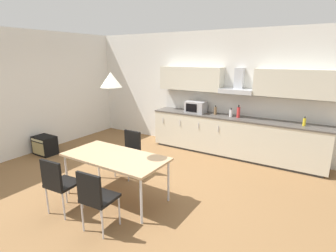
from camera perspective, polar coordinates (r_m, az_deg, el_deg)
The scene contains 17 objects.
ground_plane at distance 4.96m, azimuth -7.23°, elevation -12.47°, with size 9.37×7.90×0.02m, color brown.
wall_back at distance 6.75m, azimuth 6.94°, elevation 7.73°, with size 7.50×0.10×2.86m, color silver.
wall_left at distance 6.94m, azimuth -28.63°, elevation 6.23°, with size 0.10×6.32×2.86m, color silver.
kitchen_counter at distance 6.27m, azimuth 13.88°, elevation -2.19°, with size 3.98×0.61×0.92m.
backsplash_tile at distance 6.37m, azimuth 15.07°, elevation 4.43°, with size 3.96×0.02×0.47m, color silver.
upper_wall_cabinets at distance 6.14m, azimuth 14.99°, elevation 9.41°, with size 3.96×0.40×0.56m.
microwave at distance 6.47m, azimuth 6.09°, elevation 4.17°, with size 0.48×0.35×0.28m.
bottle_white at distance 6.15m, azimuth 13.54°, elevation 2.77°, with size 0.07×0.07×0.20m.
bottle_yellow at distance 5.85m, azimuth 27.55°, elevation 0.79°, with size 0.06×0.06×0.19m.
bottle_brown at distance 6.31m, azimuth 10.26°, elevation 3.30°, with size 0.07×0.07×0.22m.
bottle_red at distance 6.10m, azimuth 15.08°, elevation 2.92°, with size 0.07×0.07×0.29m.
dining_table at distance 4.29m, azimuth -11.42°, elevation -6.90°, with size 1.68×0.83×0.73m.
chair_near_left at distance 4.15m, azimuth -22.81°, elevation -10.96°, with size 0.43×0.43×0.87m.
chair_far_left at distance 5.14m, azimuth -8.38°, elevation -4.93°, with size 0.41×0.41×0.87m.
chair_near_right at distance 3.61m, azimuth -15.53°, elevation -14.30°, with size 0.43×0.43×0.87m.
guitar_amp at distance 6.89m, azimuth -25.23°, elevation -3.81°, with size 0.52×0.37×0.44m.
pendant_lamp at distance 4.01m, azimuth -12.34°, elevation 9.82°, with size 0.32×0.32×0.22m, color silver.
Camera 1 is at (2.82, -3.39, 2.26)m, focal length 28.00 mm.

